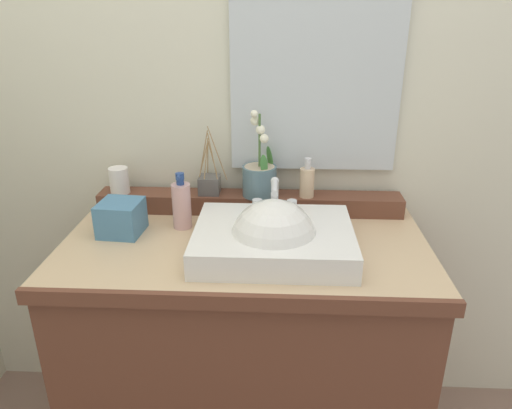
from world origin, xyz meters
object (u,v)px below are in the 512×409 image
(soap_dispenser, at_px, (307,181))
(tissue_box, at_px, (121,218))
(lotion_bottle, at_px, (182,205))
(sink_basin, at_px, (274,241))
(reed_diffuser, at_px, (210,184))
(potted_plant, at_px, (260,176))
(tumbler_cup, at_px, (119,180))

(soap_dispenser, relative_size, tissue_box, 1.08)
(lotion_bottle, distance_m, tissue_box, 0.20)
(soap_dispenser, height_order, lotion_bottle, soap_dispenser)
(soap_dispenser, bearing_deg, sink_basin, -110.38)
(soap_dispenser, height_order, reed_diffuser, reed_diffuser)
(sink_basin, height_order, soap_dispenser, soap_dispenser)
(potted_plant, relative_size, tumbler_cup, 3.24)
(tumbler_cup, relative_size, lotion_bottle, 0.49)
(soap_dispenser, xyz_separation_m, tissue_box, (-0.60, -0.18, -0.07))
(sink_basin, xyz_separation_m, tissue_box, (-0.49, 0.11, 0.01))
(tumbler_cup, bearing_deg, tissue_box, -72.48)
(soap_dispenser, xyz_separation_m, tumbler_cup, (-0.66, 0.00, -0.01))
(sink_basin, bearing_deg, tumbler_cup, 151.52)
(lotion_bottle, relative_size, tissue_box, 1.45)
(sink_basin, height_order, lotion_bottle, sink_basin)
(potted_plant, height_order, tissue_box, potted_plant)
(reed_diffuser, relative_size, tissue_box, 1.86)
(sink_basin, relative_size, soap_dispenser, 3.35)
(tumbler_cup, bearing_deg, reed_diffuser, 2.50)
(soap_dispenser, relative_size, lotion_bottle, 0.74)
(reed_diffuser, xyz_separation_m, lotion_bottle, (-0.07, -0.15, -0.02))
(soap_dispenser, height_order, tumbler_cup, soap_dispenser)
(tissue_box, bearing_deg, soap_dispenser, 16.97)
(sink_basin, distance_m, lotion_bottle, 0.35)
(sink_basin, bearing_deg, reed_diffuser, 126.57)
(sink_basin, distance_m, potted_plant, 0.32)
(reed_diffuser, bearing_deg, tumbler_cup, -177.50)
(sink_basin, distance_m, soap_dispenser, 0.33)
(sink_basin, height_order, reed_diffuser, reed_diffuser)
(lotion_bottle, bearing_deg, soap_dispenser, 17.24)
(tissue_box, bearing_deg, lotion_bottle, 16.37)
(potted_plant, xyz_separation_m, tumbler_cup, (-0.50, -0.00, -0.02))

